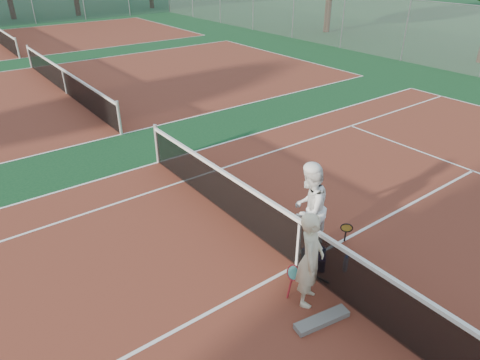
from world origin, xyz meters
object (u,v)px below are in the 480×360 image
object	(u,v)px
player_a	(310,259)
sports_bag_purple	(317,262)
racket_red	(293,280)
sports_bag_navy	(313,255)
water_bottle	(345,264)
player_b	(309,209)
racket_spare	(305,272)
racket_black_held	(346,235)
net_main	(299,243)

from	to	relation	value
player_a	sports_bag_purple	xyz separation A→B (m)	(0.72, 0.47, -0.72)
player_a	racket_red	distance (m)	0.62
sports_bag_navy	sports_bag_purple	size ratio (longest dim) A/B	1.21
sports_bag_navy	water_bottle	bearing A→B (deg)	-63.22
player_b	sports_bag_navy	bearing A→B (deg)	43.90
racket_red	sports_bag_navy	size ratio (longest dim) A/B	1.55
racket_red	water_bottle	distance (m)	1.19
racket_spare	sports_bag_purple	xyz separation A→B (m)	(0.31, 0.01, 0.07)
racket_black_held	water_bottle	bearing A→B (deg)	2.42
sports_bag_purple	net_main	bearing A→B (deg)	132.41
net_main	racket_black_held	xyz separation A→B (m)	(1.15, -0.14, -0.23)
player_b	sports_bag_purple	size ratio (longest dim) A/B	5.72
net_main	sports_bag_purple	xyz separation A→B (m)	(0.24, -0.26, -0.38)
player_a	racket_spare	bearing A→B (deg)	10.45
sports_bag_navy	water_bottle	distance (m)	0.61
player_b	sports_bag_navy	xyz separation A→B (m)	(-0.19, -0.39, -0.75)
net_main	racket_red	distance (m)	0.79
player_b	racket_red	size ratio (longest dim) A/B	3.06
water_bottle	racket_black_held	bearing A→B (deg)	41.52
net_main	player_b	xyz separation A→B (m)	(0.51, 0.30, 0.38)
racket_black_held	net_main	bearing A→B (deg)	-45.85
racket_spare	sports_bag_navy	world-z (taller)	sports_bag_navy
sports_bag_purple	player_a	bearing A→B (deg)	-146.79
sports_bag_purple	water_bottle	xyz separation A→B (m)	(0.35, -0.37, 0.02)
racket_red	sports_bag_purple	distance (m)	0.87
player_b	sports_bag_navy	size ratio (longest dim) A/B	4.74
racket_red	racket_spare	size ratio (longest dim) A/B	0.98
net_main	player_b	size ratio (longest dim) A/B	6.14
sports_bag_navy	racket_spare	bearing A→B (deg)	-154.66
player_a	sports_bag_navy	distance (m)	1.24
player_a	racket_red	bearing A→B (deg)	75.03
player_a	racket_red	size ratio (longest dim) A/B	2.89
player_b	racket_spare	distance (m)	1.17
player_a	racket_black_held	distance (m)	1.82
racket_red	racket_black_held	bearing A→B (deg)	-1.63
net_main	player_a	bearing A→B (deg)	-123.05
net_main	player_b	distance (m)	0.71
racket_spare	player_b	bearing A→B (deg)	-69.27
racket_red	player_b	bearing A→B (deg)	22.59
racket_spare	sports_bag_purple	world-z (taller)	sports_bag_purple
racket_red	racket_black_held	size ratio (longest dim) A/B	1.03
racket_red	sports_bag_purple	size ratio (longest dim) A/B	1.87
racket_red	net_main	bearing A→B (deg)	26.80
player_a	water_bottle	size ratio (longest dim) A/B	5.63
net_main	sports_bag_purple	world-z (taller)	net_main
player_b	water_bottle	xyz separation A→B (m)	(0.08, -0.93, -0.74)
sports_bag_navy	player_a	bearing A→B (deg)	-141.11
player_a	racket_spare	xyz separation A→B (m)	(0.41, 0.46, -0.79)
player_b	sports_bag_purple	distance (m)	0.99
water_bottle	sports_bag_purple	bearing A→B (deg)	133.86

